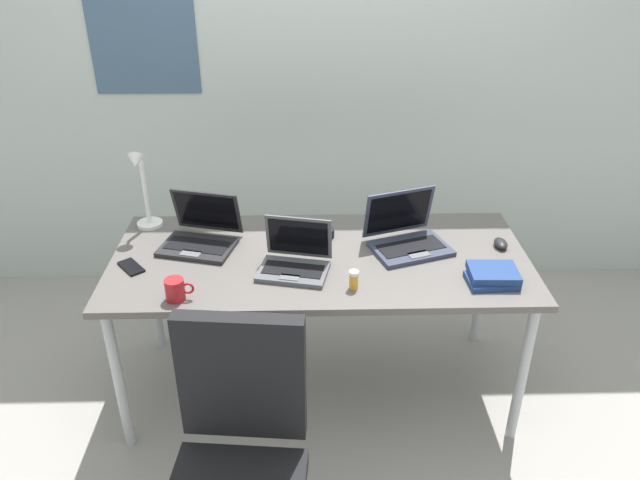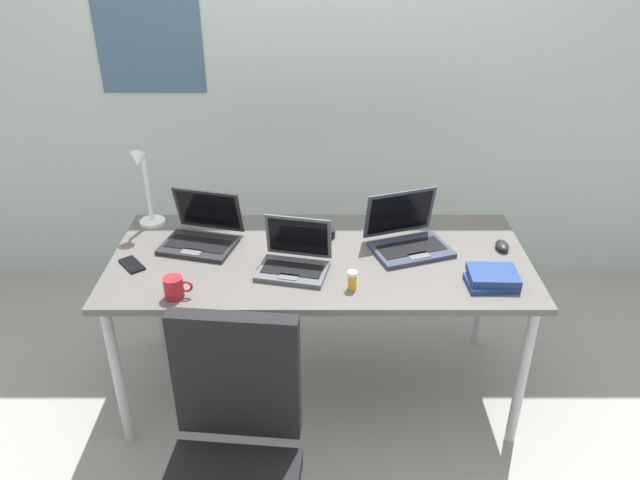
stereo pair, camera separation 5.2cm
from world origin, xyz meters
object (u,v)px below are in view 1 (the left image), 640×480
at_px(desk_lamp, 143,190).
at_px(coffee_mug, 176,289).
at_px(laptop_mid_desk, 407,237).
at_px(laptop_by_keyboard, 200,236).
at_px(computer_mouse, 501,243).
at_px(pill_bottle, 354,280).
at_px(cell_phone, 131,267).
at_px(laptop_front_right, 295,261).
at_px(book_stack, 493,276).
at_px(headphones, 311,234).

height_order(desk_lamp, coffee_mug, desk_lamp).
distance_m(laptop_mid_desk, coffee_mug, 1.03).
distance_m(laptop_by_keyboard, computer_mouse, 1.33).
bearing_deg(pill_bottle, coffee_mug, -175.13).
bearing_deg(cell_phone, laptop_by_keyboard, -3.05).
bearing_deg(laptop_front_right, book_stack, -7.98).
xyz_separation_m(computer_mouse, cell_phone, (-1.60, -0.14, -0.01)).
bearing_deg(laptop_front_right, cell_phone, 177.57).
relative_size(laptop_by_keyboard, cell_phone, 2.73).
xyz_separation_m(laptop_front_right, headphones, (0.07, 0.28, -0.03)).
bearing_deg(pill_bottle, laptop_front_right, 148.03).
xyz_separation_m(laptop_by_keyboard, computer_mouse, (1.33, -0.05, -0.03)).
bearing_deg(coffee_mug, cell_phone, 134.68).
bearing_deg(book_stack, computer_mouse, 68.07).
xyz_separation_m(cell_phone, coffee_mug, (0.23, -0.23, 0.04)).
height_order(laptop_front_right, book_stack, laptop_front_right).
distance_m(desk_lamp, laptop_front_right, 0.81).
bearing_deg(computer_mouse, pill_bottle, -153.37).
bearing_deg(desk_lamp, laptop_mid_desk, -9.57).
distance_m(laptop_front_right, headphones, 0.29).
xyz_separation_m(laptop_by_keyboard, book_stack, (1.22, -0.33, -0.02)).
relative_size(headphones, coffee_mug, 1.89).
bearing_deg(coffee_mug, book_stack, 4.25).
relative_size(desk_lamp, headphones, 1.87).
bearing_deg(computer_mouse, cell_phone, -173.40).
bearing_deg(headphones, desk_lamp, 172.20).
relative_size(laptop_by_keyboard, laptop_front_right, 1.15).
xyz_separation_m(laptop_mid_desk, headphones, (-0.42, 0.10, -0.03)).
distance_m(laptop_mid_desk, computer_mouse, 0.42).
relative_size(laptop_mid_desk, laptop_by_keyboard, 1.07).
height_order(cell_phone, book_stack, book_stack).
relative_size(laptop_by_keyboard, pill_bottle, 4.71).
height_order(computer_mouse, coffee_mug, coffee_mug).
bearing_deg(cell_phone, desk_lamp, 52.13).
bearing_deg(pill_bottle, computer_mouse, 25.08).
bearing_deg(computer_mouse, laptop_front_right, -167.86).
height_order(headphones, book_stack, book_stack).
xyz_separation_m(desk_lamp, pill_bottle, (0.93, -0.53, -0.16)).
height_order(cell_phone, coffee_mug, coffee_mug).
xyz_separation_m(desk_lamp, cell_phone, (0.01, -0.35, -0.19)).
distance_m(laptop_by_keyboard, cell_phone, 0.33).
xyz_separation_m(laptop_mid_desk, laptop_by_keyboard, (-0.92, 0.04, -0.00)).
relative_size(headphones, pill_bottle, 2.71).
bearing_deg(pill_bottle, desk_lamp, 150.23).
xyz_separation_m(book_stack, coffee_mug, (-1.25, -0.09, 0.02)).
height_order(laptop_front_right, pill_bottle, laptop_front_right).
relative_size(laptop_mid_desk, computer_mouse, 4.14).
height_order(laptop_by_keyboard, coffee_mug, laptop_by_keyboard).
distance_m(pill_bottle, coffee_mug, 0.69).
bearing_deg(coffee_mug, laptop_by_keyboard, 85.48).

